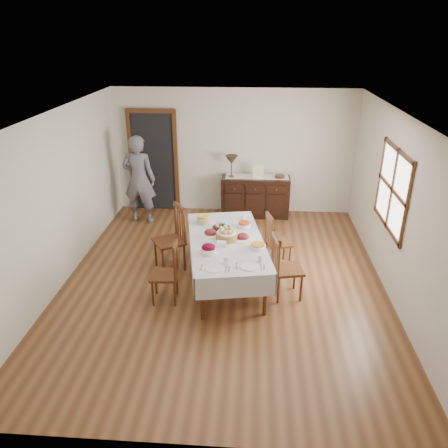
# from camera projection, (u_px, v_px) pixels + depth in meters

# --- Properties ---
(ground) EXTENTS (6.00, 6.00, 0.00)m
(ground) POSITION_uv_depth(u_px,v_px,m) (224.00, 281.00, 6.93)
(ground) COLOR brown
(room_shell) EXTENTS (5.02, 6.02, 2.65)m
(room_shell) POSITION_uv_depth(u_px,v_px,m) (216.00, 174.00, 6.65)
(room_shell) COLOR silver
(room_shell) RESTS_ON ground
(dining_table) EXTENTS (1.46, 2.32, 0.74)m
(dining_table) POSITION_uv_depth(u_px,v_px,m) (226.00, 245.00, 6.64)
(dining_table) COLOR silver
(dining_table) RESTS_ON ground
(chair_left_near) EXTENTS (0.41, 0.41, 0.93)m
(chair_left_near) POSITION_uv_depth(u_px,v_px,m) (167.00, 272.00, 6.27)
(chair_left_near) COLOR #4D2712
(chair_left_near) RESTS_ON ground
(chair_left_far) EXTENTS (0.63, 0.63, 1.10)m
(chair_left_far) POSITION_uv_depth(u_px,v_px,m) (172.00, 237.00, 7.11)
(chair_left_far) COLOR #4D2712
(chair_left_far) RESTS_ON ground
(chair_right_near) EXTENTS (0.50, 0.50, 1.01)m
(chair_right_near) POSITION_uv_depth(u_px,v_px,m) (284.00, 266.00, 6.34)
(chair_right_near) COLOR #4D2712
(chair_right_near) RESTS_ON ground
(chair_right_far) EXTENTS (0.47, 0.47, 0.93)m
(chair_right_far) POSITION_uv_depth(u_px,v_px,m) (276.00, 240.00, 7.22)
(chair_right_far) COLOR #4D2712
(chair_right_far) RESTS_ON ground
(sideboard) EXTENTS (1.41, 0.52, 0.85)m
(sideboard) POSITION_uv_depth(u_px,v_px,m) (255.00, 196.00, 9.20)
(sideboard) COLOR black
(sideboard) RESTS_ON ground
(person) EXTENTS (0.63, 0.43, 1.92)m
(person) POSITION_uv_depth(u_px,v_px,m) (139.00, 177.00, 8.69)
(person) COLOR #5D5B66
(person) RESTS_ON ground
(bread_basket) EXTENTS (0.33, 0.33, 0.19)m
(bread_basket) POSITION_uv_depth(u_px,v_px,m) (227.00, 235.00, 6.58)
(bread_basket) COLOR olive
(bread_basket) RESTS_ON dining_table
(egg_basket) EXTENTS (0.28, 0.28, 0.11)m
(egg_basket) POSITION_uv_depth(u_px,v_px,m) (221.00, 228.00, 6.92)
(egg_basket) COLOR black
(egg_basket) RESTS_ON dining_table
(ham_platter_a) EXTENTS (0.32, 0.32, 0.11)m
(ham_platter_a) POSITION_uv_depth(u_px,v_px,m) (210.00, 233.00, 6.76)
(ham_platter_a) COLOR white
(ham_platter_a) RESTS_ON dining_table
(ham_platter_b) EXTENTS (0.33, 0.33, 0.11)m
(ham_platter_b) POSITION_uv_depth(u_px,v_px,m) (243.00, 237.00, 6.62)
(ham_platter_b) COLOR white
(ham_platter_b) RESTS_ON dining_table
(beet_bowl) EXTENTS (0.23, 0.23, 0.15)m
(beet_bowl) POSITION_uv_depth(u_px,v_px,m) (209.00, 249.00, 6.19)
(beet_bowl) COLOR white
(beet_bowl) RESTS_ON dining_table
(carrot_bowl) EXTENTS (0.21, 0.21, 0.09)m
(carrot_bowl) POSITION_uv_depth(u_px,v_px,m) (244.00, 225.00, 7.01)
(carrot_bowl) COLOR white
(carrot_bowl) RESTS_ON dining_table
(pineapple_bowl) EXTENTS (0.24, 0.24, 0.13)m
(pineapple_bowl) POSITION_uv_depth(u_px,v_px,m) (204.00, 219.00, 7.15)
(pineapple_bowl) COLOR tan
(pineapple_bowl) RESTS_ON dining_table
(casserole_dish) EXTENTS (0.24, 0.24, 0.07)m
(casserole_dish) POSITION_uv_depth(u_px,v_px,m) (258.00, 246.00, 6.34)
(casserole_dish) COLOR white
(casserole_dish) RESTS_ON dining_table
(butter_dish) EXTENTS (0.15, 0.11, 0.07)m
(butter_dish) POSITION_uv_depth(u_px,v_px,m) (221.00, 244.00, 6.41)
(butter_dish) COLOR white
(butter_dish) RESTS_ON dining_table
(setting_left) EXTENTS (0.44, 0.31, 0.10)m
(setting_left) POSITION_uv_depth(u_px,v_px,m) (218.00, 265.00, 5.86)
(setting_left) COLOR white
(setting_left) RESTS_ON dining_table
(setting_right) EXTENTS (0.44, 0.31, 0.10)m
(setting_right) POSITION_uv_depth(u_px,v_px,m) (253.00, 264.00, 5.90)
(setting_right) COLOR white
(setting_right) RESTS_ON dining_table
(glass_far_a) EXTENTS (0.07, 0.07, 0.11)m
(glass_far_a) POSITION_uv_depth(u_px,v_px,m) (208.00, 219.00, 7.18)
(glass_far_a) COLOR white
(glass_far_a) RESTS_ON dining_table
(glass_far_b) EXTENTS (0.06, 0.06, 0.09)m
(glass_far_b) POSITION_uv_depth(u_px,v_px,m) (243.00, 217.00, 7.30)
(glass_far_b) COLOR white
(glass_far_b) RESTS_ON dining_table
(runner) EXTENTS (1.30, 0.35, 0.01)m
(runner) POSITION_uv_depth(u_px,v_px,m) (257.00, 177.00, 9.05)
(runner) COLOR white
(runner) RESTS_ON sideboard
(table_lamp) EXTENTS (0.26, 0.26, 0.46)m
(table_lamp) POSITION_uv_depth(u_px,v_px,m) (232.00, 161.00, 8.88)
(table_lamp) COLOR brown
(table_lamp) RESTS_ON sideboard
(picture_frame) EXTENTS (0.22, 0.08, 0.28)m
(picture_frame) POSITION_uv_depth(u_px,v_px,m) (258.00, 172.00, 8.89)
(picture_frame) COLOR beige
(picture_frame) RESTS_ON sideboard
(deco_bowl) EXTENTS (0.20, 0.20, 0.06)m
(deco_bowl) POSITION_uv_depth(u_px,v_px,m) (280.00, 177.00, 8.96)
(deco_bowl) COLOR #4D2712
(deco_bowl) RESTS_ON sideboard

